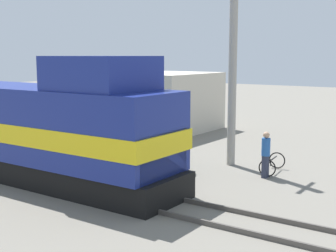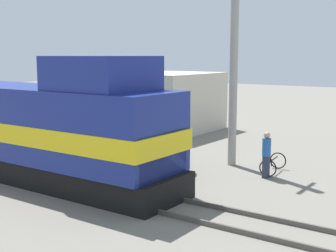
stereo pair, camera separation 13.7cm
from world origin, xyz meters
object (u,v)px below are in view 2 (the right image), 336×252
at_px(vendor_umbrella, 154,122).
at_px(billboard_sign, 137,93).
at_px(utility_pole, 234,63).
at_px(bicycle, 273,164).
at_px(person_bystander, 266,153).
at_px(locomotive, 30,128).

height_order(vendor_umbrella, billboard_sign, billboard_sign).
relative_size(utility_pole, bicycle, 5.24).
bearing_deg(billboard_sign, vendor_umbrella, -133.81).
bearing_deg(person_bystander, vendor_umbrella, 108.88).
bearing_deg(person_bystander, bicycle, 5.47).
distance_m(billboard_sign, bicycle, 8.74).
bearing_deg(billboard_sign, locomotive, -175.46).
bearing_deg(billboard_sign, bicycle, -99.38).
xyz_separation_m(utility_pole, bicycle, (-0.27, -2.06, -4.12)).
bearing_deg(utility_pole, person_bystander, -119.46).
bearing_deg(vendor_umbrella, bicycle, -60.44).
xyz_separation_m(vendor_umbrella, billboard_sign, (3.81, 3.97, 0.75)).
bearing_deg(person_bystander, locomotive, 123.79).
height_order(locomotive, billboard_sign, locomotive).
bearing_deg(vendor_umbrella, utility_pole, -39.64).
bearing_deg(billboard_sign, utility_pole, -99.98).
xyz_separation_m(utility_pole, billboard_sign, (1.09, 6.22, -1.67)).
relative_size(locomotive, utility_pole, 1.66).
relative_size(vendor_umbrella, billboard_sign, 0.67).
height_order(locomotive, person_bystander, locomotive).
height_order(utility_pole, billboard_sign, utility_pole).
relative_size(billboard_sign, person_bystander, 2.00).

